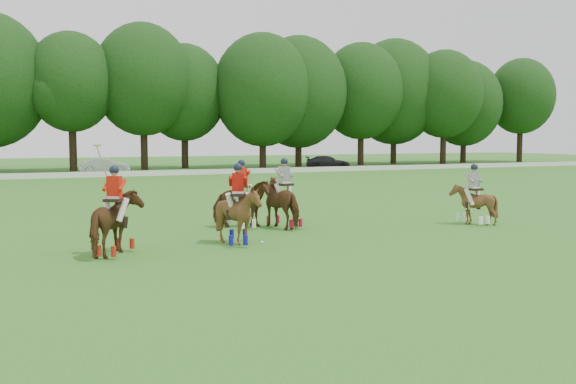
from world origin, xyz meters
name	(u,v)px	position (x,y,z in m)	size (l,w,h in m)	color
ground	(277,263)	(0.00, 0.00, 0.00)	(180.00, 180.00, 0.00)	#287521
tree_line	(74,82)	(0.26, 48.05, 8.23)	(117.98, 14.32, 14.75)	black
boundary_rail	(87,175)	(0.00, 38.00, 0.22)	(120.00, 0.10, 0.44)	white
car_mid	(105,166)	(2.00, 42.50, 0.69)	(1.47, 4.20, 1.39)	#A6A5AB
car_right	(328,162)	(23.88, 42.50, 0.65)	(1.82, 4.48, 1.30)	black
polo_red_a	(115,223)	(-3.54, 2.78, 0.89)	(1.88, 2.23, 2.96)	#532F16
polo_red_b	(242,203)	(1.36, 6.32, 0.87)	(1.73, 1.50, 2.39)	#532F16
polo_red_c	(238,215)	(0.08, 3.08, 0.88)	(1.83, 1.93, 2.40)	#532F16
polo_stripe_a	(284,202)	(2.76, 5.78, 0.90)	(1.44, 2.25, 2.44)	#532F16
polo_stripe_b	(473,203)	(9.37, 3.68, 0.78)	(1.32, 1.46, 2.21)	#532F16
polo_ball	(262,242)	(0.75, 2.88, 0.04)	(0.09, 0.09, 0.09)	white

